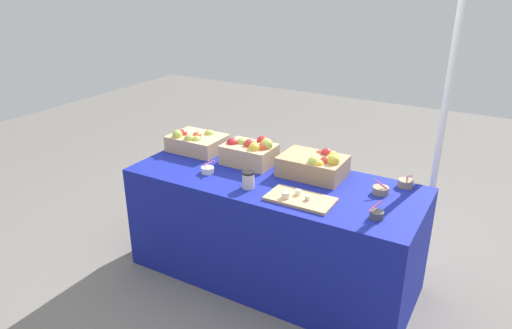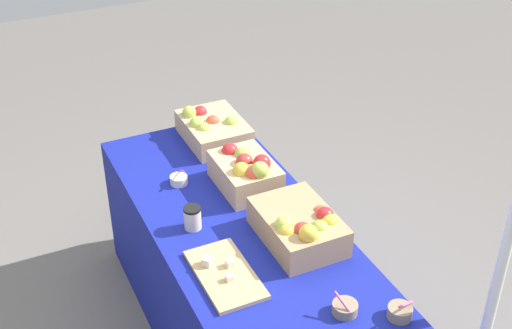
{
  "view_description": "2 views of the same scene",
  "coord_description": "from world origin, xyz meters",
  "px_view_note": "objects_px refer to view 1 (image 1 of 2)",
  "views": [
    {
      "loc": [
        1.29,
        -2.45,
        1.98
      ],
      "look_at": [
        -0.14,
        0.01,
        0.8
      ],
      "focal_mm": 33.11,
      "sensor_mm": 36.0,
      "label": 1
    },
    {
      "loc": [
        2.25,
        -0.99,
        2.62
      ],
      "look_at": [
        -0.0,
        0.07,
        1.03
      ],
      "focal_mm": 49.37,
      "sensor_mm": 36.0,
      "label": 2
    }
  ],
  "objects_px": {
    "apple_crate_left": "(196,142)",
    "sample_bowl_extra": "(381,190)",
    "cutting_board_front": "(300,199)",
    "sample_bowl_mid": "(208,170)",
    "apple_crate_middle": "(250,152)",
    "apple_crate_right": "(315,165)",
    "sample_bowl_far": "(377,214)",
    "coffee_cup": "(248,180)",
    "tent_pole": "(442,125)",
    "sample_bowl_near": "(406,183)"
  },
  "relations": [
    {
      "from": "sample_bowl_mid",
      "to": "sample_bowl_far",
      "type": "relative_size",
      "value": 1.09
    },
    {
      "from": "apple_crate_middle",
      "to": "tent_pole",
      "type": "distance_m",
      "value": 1.26
    },
    {
      "from": "sample_bowl_far",
      "to": "coffee_cup",
      "type": "xyz_separation_m",
      "value": [
        -0.8,
        -0.02,
        0.03
      ]
    },
    {
      "from": "apple_crate_middle",
      "to": "sample_bowl_mid",
      "type": "bearing_deg",
      "value": -120.82
    },
    {
      "from": "sample_bowl_mid",
      "to": "sample_bowl_far",
      "type": "xyz_separation_m",
      "value": [
        1.15,
        -0.05,
        0.0
      ]
    },
    {
      "from": "apple_crate_right",
      "to": "sample_bowl_far",
      "type": "distance_m",
      "value": 0.63
    },
    {
      "from": "apple_crate_middle",
      "to": "apple_crate_right",
      "type": "distance_m",
      "value": 0.47
    },
    {
      "from": "cutting_board_front",
      "to": "tent_pole",
      "type": "bearing_deg",
      "value": 54.23
    },
    {
      "from": "sample_bowl_near",
      "to": "tent_pole",
      "type": "bearing_deg",
      "value": 71.13
    },
    {
      "from": "sample_bowl_mid",
      "to": "coffee_cup",
      "type": "height_order",
      "value": "coffee_cup"
    },
    {
      "from": "apple_crate_left",
      "to": "sample_bowl_near",
      "type": "relative_size",
      "value": 3.82
    },
    {
      "from": "apple_crate_left",
      "to": "cutting_board_front",
      "type": "xyz_separation_m",
      "value": [
        1.02,
        -0.36,
        -0.06
      ]
    },
    {
      "from": "apple_crate_left",
      "to": "coffee_cup",
      "type": "relative_size",
      "value": 3.67
    },
    {
      "from": "sample_bowl_extra",
      "to": "apple_crate_middle",
      "type": "bearing_deg",
      "value": 179.16
    },
    {
      "from": "cutting_board_front",
      "to": "sample_bowl_mid",
      "type": "bearing_deg",
      "value": 174.98
    },
    {
      "from": "apple_crate_right",
      "to": "sample_bowl_near",
      "type": "xyz_separation_m",
      "value": [
        0.56,
        0.12,
        -0.05
      ]
    },
    {
      "from": "tent_pole",
      "to": "sample_bowl_mid",
      "type": "bearing_deg",
      "value": -149.36
    },
    {
      "from": "apple_crate_right",
      "to": "sample_bowl_extra",
      "type": "height_order",
      "value": "apple_crate_right"
    },
    {
      "from": "sample_bowl_near",
      "to": "tent_pole",
      "type": "distance_m",
      "value": 0.46
    },
    {
      "from": "apple_crate_left",
      "to": "sample_bowl_mid",
      "type": "bearing_deg",
      "value": -43.55
    },
    {
      "from": "sample_bowl_mid",
      "to": "coffee_cup",
      "type": "distance_m",
      "value": 0.36
    },
    {
      "from": "apple_crate_middle",
      "to": "sample_bowl_extra",
      "type": "bearing_deg",
      "value": -0.84
    },
    {
      "from": "sample_bowl_mid",
      "to": "sample_bowl_extra",
      "type": "distance_m",
      "value": 1.11
    },
    {
      "from": "sample_bowl_near",
      "to": "sample_bowl_far",
      "type": "distance_m",
      "value": 0.48
    },
    {
      "from": "apple_crate_left",
      "to": "apple_crate_right",
      "type": "bearing_deg",
      "value": 0.83
    },
    {
      "from": "apple_crate_left",
      "to": "cutting_board_front",
      "type": "height_order",
      "value": "apple_crate_left"
    },
    {
      "from": "cutting_board_front",
      "to": "sample_bowl_extra",
      "type": "bearing_deg",
      "value": 40.57
    },
    {
      "from": "apple_crate_middle",
      "to": "sample_bowl_extra",
      "type": "relative_size",
      "value": 3.55
    },
    {
      "from": "sample_bowl_mid",
      "to": "coffee_cup",
      "type": "bearing_deg",
      "value": -10.29
    },
    {
      "from": "sample_bowl_far",
      "to": "sample_bowl_near",
      "type": "bearing_deg",
      "value": 85.65
    },
    {
      "from": "apple_crate_middle",
      "to": "apple_crate_right",
      "type": "xyz_separation_m",
      "value": [
        0.47,
        0.04,
        -0.01
      ]
    },
    {
      "from": "coffee_cup",
      "to": "sample_bowl_extra",
      "type": "bearing_deg",
      "value": 24.15
    },
    {
      "from": "apple_crate_left",
      "to": "coffee_cup",
      "type": "distance_m",
      "value": 0.76
    },
    {
      "from": "apple_crate_left",
      "to": "apple_crate_right",
      "type": "height_order",
      "value": "apple_crate_right"
    },
    {
      "from": "apple_crate_left",
      "to": "sample_bowl_mid",
      "type": "distance_m",
      "value": 0.44
    },
    {
      "from": "apple_crate_middle",
      "to": "sample_bowl_mid",
      "type": "distance_m",
      "value": 0.33
    },
    {
      "from": "apple_crate_middle",
      "to": "sample_bowl_extra",
      "type": "height_order",
      "value": "apple_crate_middle"
    },
    {
      "from": "coffee_cup",
      "to": "cutting_board_front",
      "type": "bearing_deg",
      "value": 0.36
    },
    {
      "from": "apple_crate_left",
      "to": "coffee_cup",
      "type": "bearing_deg",
      "value": -28.62
    },
    {
      "from": "apple_crate_middle",
      "to": "cutting_board_front",
      "type": "height_order",
      "value": "apple_crate_middle"
    },
    {
      "from": "apple_crate_left",
      "to": "sample_bowl_far",
      "type": "bearing_deg",
      "value": -13.34
    },
    {
      "from": "cutting_board_front",
      "to": "sample_bowl_extra",
      "type": "relative_size",
      "value": 4.04
    },
    {
      "from": "apple_crate_right",
      "to": "sample_bowl_far",
      "type": "relative_size",
      "value": 4.57
    },
    {
      "from": "apple_crate_right",
      "to": "sample_bowl_far",
      "type": "xyz_separation_m",
      "value": [
        0.52,
        -0.36,
        -0.05
      ]
    },
    {
      "from": "sample_bowl_extra",
      "to": "coffee_cup",
      "type": "distance_m",
      "value": 0.8
    },
    {
      "from": "sample_bowl_near",
      "to": "tent_pole",
      "type": "xyz_separation_m",
      "value": [
        0.11,
        0.33,
        0.3
      ]
    },
    {
      "from": "apple_crate_left",
      "to": "sample_bowl_extra",
      "type": "height_order",
      "value": "apple_crate_left"
    },
    {
      "from": "sample_bowl_mid",
      "to": "tent_pole",
      "type": "bearing_deg",
      "value": 30.64
    },
    {
      "from": "apple_crate_right",
      "to": "cutting_board_front",
      "type": "distance_m",
      "value": 0.39
    },
    {
      "from": "sample_bowl_mid",
      "to": "apple_crate_middle",
      "type": "bearing_deg",
      "value": 59.18
    }
  ]
}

